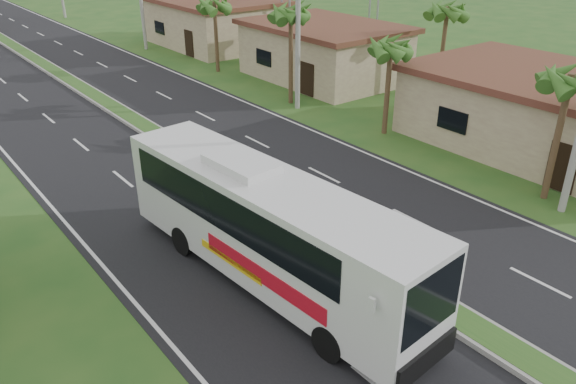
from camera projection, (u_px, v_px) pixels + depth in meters
ground at (470, 330)px, 15.27m from camera, size 180.00×180.00×0.00m
road_asphalt at (147, 130)px, 29.34m from camera, size 14.00×160.00×0.02m
median_strip at (147, 128)px, 29.30m from camera, size 1.20×160.00×0.18m
lane_edge_left at (12, 161)px, 25.64m from camera, size 0.12×160.00×0.01m
lane_edge_right at (252, 105)px, 33.05m from camera, size 0.12×160.00×0.01m
shop_near at (548, 111)px, 26.43m from camera, size 8.60×12.60×3.52m
shop_mid at (324, 51)px, 37.66m from camera, size 7.60×10.60×3.67m
shop_far at (214, 21)px, 47.48m from camera, size 8.60×11.60×3.82m
palm_verge_a at (570, 81)px, 20.24m from camera, size 2.40×2.40×5.45m
palm_verge_b at (391, 48)px, 26.96m from camera, size 2.40×2.40×5.05m
palm_verge_c at (291, 14)px, 31.22m from camera, size 2.40×2.40×5.85m
palm_verge_d at (214, 5)px, 38.08m from camera, size 2.40×2.40×5.25m
palm_behind_shop at (447, 11)px, 33.30m from camera, size 2.40×2.40×5.65m
coach_bus_main at (266, 222)px, 16.47m from camera, size 3.21×11.56×3.69m
motorcyclist at (288, 208)px, 19.81m from camera, size 1.89×1.06×2.31m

